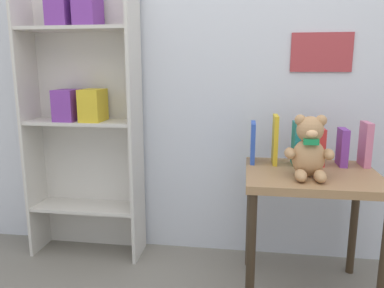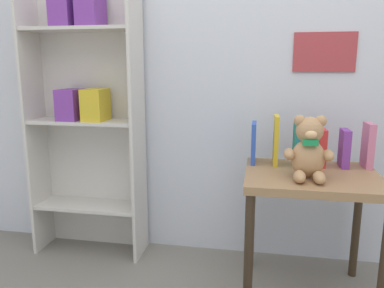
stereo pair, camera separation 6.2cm
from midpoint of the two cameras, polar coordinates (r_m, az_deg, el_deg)
name	(u,v)px [view 2 (the right image)]	position (r m, az deg, el deg)	size (l,w,h in m)	color
wall_back	(254,37)	(2.14, 10.23, 15.82)	(4.80, 0.07, 2.50)	silver
bookshelf_side	(87,103)	(2.22, -14.98, 6.05)	(0.64, 0.23, 1.57)	beige
display_table	(311,193)	(1.83, 18.59, -7.13)	(0.60, 0.51, 0.61)	#9E754C
teddy_bear	(309,150)	(1.69, 18.36, -0.88)	(0.21, 0.19, 0.27)	tan
book_standing_blue	(254,143)	(1.91, 10.28, 0.21)	(0.02, 0.15, 0.20)	#2D51B7
book_standing_yellow	(276,140)	(1.89, 13.57, 0.58)	(0.02, 0.12, 0.24)	gold
book_standing_teal	(298,144)	(1.90, 16.81, -0.02)	(0.04, 0.12, 0.21)	teal
book_standing_red	(321,148)	(1.92, 19.96, -0.55)	(0.04, 0.10, 0.18)	red
book_standing_purple	(344,148)	(1.95, 23.04, -0.61)	(0.04, 0.11, 0.18)	purple
book_standing_pink	(368,145)	(1.99, 26.04, -0.19)	(0.03, 0.12, 0.22)	#D17093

